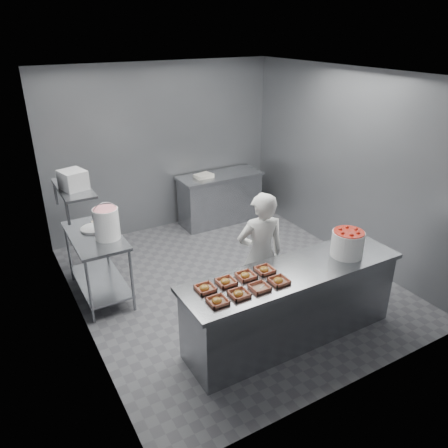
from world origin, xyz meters
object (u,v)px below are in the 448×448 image
(tray_4, at_px, (205,288))
(glaze_bucket, at_px, (106,223))
(tray_1, at_px, (239,294))
(tray_2, at_px, (260,287))
(back_counter, at_px, (220,198))
(tray_0, at_px, (217,301))
(strawberry_tub, at_px, (348,243))
(tray_3, at_px, (279,281))
(tray_7, at_px, (265,270))
(tray_5, at_px, (226,282))
(tray_6, at_px, (246,276))
(appliance, at_px, (73,180))
(prep_table, at_px, (97,256))
(worker, at_px, (260,255))
(service_counter, at_px, (292,304))

(tray_4, bearing_deg, glaze_bucket, 107.15)
(tray_1, relative_size, tray_2, 1.00)
(back_counter, relative_size, glaze_bucket, 3.15)
(tray_0, height_order, strawberry_tub, strawberry_tub)
(tray_3, bearing_deg, glaze_bucket, 122.96)
(back_counter, xyz_separation_m, strawberry_tub, (-0.18, -3.29, 0.61))
(tray_7, bearing_deg, tray_2, -132.95)
(tray_5, relative_size, tray_6, 1.00)
(tray_3, bearing_deg, tray_5, 152.06)
(tray_3, xyz_separation_m, strawberry_tub, (1.02, 0.09, 0.14))
(appliance, bearing_deg, strawberry_tub, -51.50)
(tray_1, distance_m, tray_2, 0.24)
(prep_table, height_order, back_counter, same)
(prep_table, height_order, tray_1, tray_1)
(back_counter, distance_m, tray_7, 3.38)
(tray_1, bearing_deg, tray_7, 27.94)
(worker, height_order, strawberry_tub, worker)
(prep_table, height_order, worker, worker)
(tray_4, distance_m, glaze_bucket, 1.72)
(tray_3, distance_m, strawberry_tub, 1.03)
(tray_2, distance_m, tray_6, 0.25)
(tray_2, distance_m, tray_7, 0.35)
(back_counter, bearing_deg, tray_0, -119.66)
(tray_1, relative_size, worker, 0.12)
(tray_3, distance_m, tray_7, 0.25)
(service_counter, bearing_deg, tray_6, 166.82)
(tray_4, bearing_deg, tray_5, 0.00)
(tray_3, height_order, tray_4, same)
(tray_5, bearing_deg, worker, 32.22)
(prep_table, distance_m, strawberry_tub, 3.13)
(tray_5, height_order, glaze_bucket, glaze_bucket)
(tray_4, relative_size, tray_6, 1.00)
(tray_1, distance_m, tray_4, 0.35)
(tray_1, height_order, appliance, appliance)
(back_counter, height_order, strawberry_tub, strawberry_tub)
(tray_1, height_order, worker, worker)
(back_counter, relative_size, worker, 0.94)
(service_counter, height_order, tray_3, tray_3)
(service_counter, height_order, tray_1, tray_1)
(tray_0, distance_m, tray_3, 0.72)
(worker, distance_m, appliance, 2.36)
(tray_1, relative_size, tray_3, 1.00)
(tray_5, bearing_deg, prep_table, 115.43)
(tray_2, bearing_deg, strawberry_tub, 4.06)
(service_counter, distance_m, tray_3, 0.57)
(tray_2, relative_size, worker, 0.12)
(worker, bearing_deg, glaze_bucket, -24.07)
(tray_5, bearing_deg, tray_4, 180.00)
(tray_6, height_order, strawberry_tub, strawberry_tub)
(tray_5, height_order, tray_7, same)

